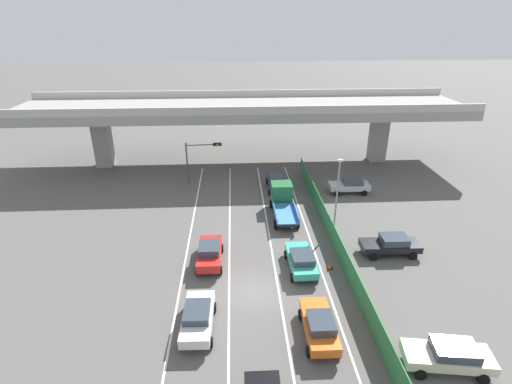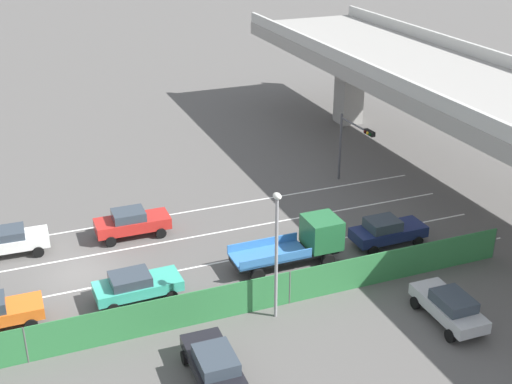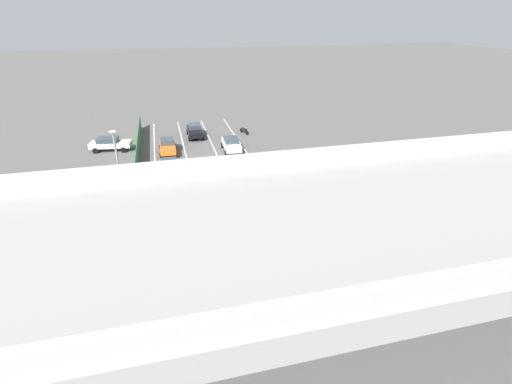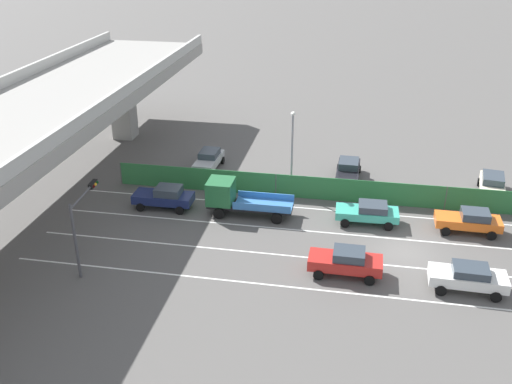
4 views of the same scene
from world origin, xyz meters
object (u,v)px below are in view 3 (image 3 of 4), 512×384
car_taxi_teal (170,168)px  car_sedan_navy (185,250)px  traffic_light (322,215)px  traffic_cone (148,175)px  street_lamp (118,162)px  parked_wagon_silver (58,256)px  car_hatchback_white (231,144)px  parked_sedan_cream (110,143)px  flatbed_truck_blue (179,207)px  car_sedan_black (195,130)px  parked_sedan_dark (86,182)px  car_sedan_red (241,165)px  car_taxi_orange (168,146)px  motorcycle (244,130)px

car_taxi_teal → car_sedan_navy: 15.03m
traffic_light → traffic_cone: 20.64m
street_lamp → traffic_cone: (-1.79, -6.08, -3.80)m
car_sedan_navy → parked_wagon_silver: car_sedan_navy is taller
car_hatchback_white → traffic_light: size_ratio=0.90×
parked_sedan_cream → parked_wagon_silver: bearing=87.4°
car_hatchback_white → flatbed_truck_blue: bearing=65.5°
car_sedan_black → parked_sedan_dark: car_sedan_black is taller
car_hatchback_white → flatbed_truck_blue: size_ratio=0.72×
flatbed_truck_blue → traffic_cone: 10.10m
car_taxi_teal → car_sedan_red: size_ratio=1.00×
car_taxi_orange → flatbed_truck_blue: 16.59m
car_taxi_teal → car_sedan_navy: size_ratio=1.00×
car_hatchback_white → street_lamp: size_ratio=0.67×
parked_sedan_cream → parked_sedan_dark: bearing=84.6°
flatbed_truck_blue → parked_sedan_cream: 20.39m
car_sedan_black → parked_sedan_dark: size_ratio=0.96×
parked_sedan_cream → car_taxi_teal: bearing=124.4°
flatbed_truck_blue → parked_sedan_cream: size_ratio=1.27×
car_sedan_navy → traffic_light: traffic_light is taller
car_hatchback_white → flatbed_truck_blue: 17.02m
car_sedan_red → motorcycle: size_ratio=2.40×
parked_wagon_silver → street_lamp: size_ratio=0.65×
flatbed_truck_blue → car_sedan_red: bearing=-128.5°
car_sedan_red → car_taxi_teal: bearing=-10.4°
car_sedan_black → traffic_cone: car_sedan_black is taller
car_taxi_teal → parked_wagon_silver: bearing=61.1°
flatbed_truck_blue → traffic_light: (-8.41, 7.47, 2.24)m
car_taxi_teal → motorcycle: bearing=-129.9°
parked_sedan_cream → traffic_light: size_ratio=0.99×
car_sedan_red → traffic_light: size_ratio=0.91×
street_lamp → flatbed_truck_blue: bearing=139.6°
motorcycle → parked_sedan_dark: parked_sedan_dark is taller
motorcycle → parked_wagon_silver: size_ratio=0.43×
flatbed_truck_blue → parked_wagon_silver: 8.79m
flatbed_truck_blue → motorcycle: flatbed_truck_blue is taller
car_sedan_red → parked_sedan_dark: car_sedan_red is taller
car_sedan_red → parked_sedan_cream: car_sedan_red is taller
parked_sedan_cream → traffic_cone: parked_sedan_cream is taller
car_hatchback_white → car_taxi_teal: car_hatchback_white is taller
car_sedan_navy → car_sedan_red: size_ratio=1.00×
car_sedan_red → parked_sedan_cream: bearing=-38.7°
car_hatchback_white → traffic_cone: car_hatchback_white is taller
flatbed_truck_blue → motorcycle: 24.30m
car_sedan_red → car_taxi_orange: size_ratio=1.01×
traffic_light → car_taxi_teal: bearing=-63.1°
car_sedan_navy → flatbed_truck_blue: flatbed_truck_blue is taller
parked_sedan_dark → traffic_light: 22.60m
street_lamp → car_sedan_red: bearing=-156.5°
car_taxi_teal → parked_sedan_cream: parked_sedan_cream is taller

